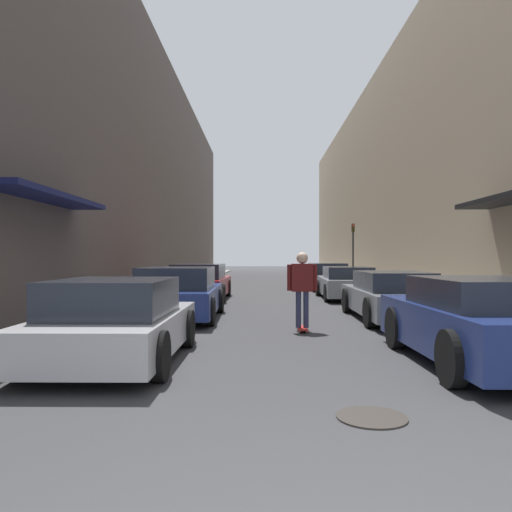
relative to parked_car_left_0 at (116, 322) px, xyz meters
The scene contains 15 objects.
ground 14.98m from the parked_car_left_0, 79.71° to the left, with size 110.50×110.50×0.00m, color #38383A.
curb_strip_left 19.86m from the parked_car_left_0, 95.74° to the left, with size 1.80×50.23×0.12m.
curb_strip_right 21.08m from the parked_car_left_0, 69.64° to the left, with size 1.80×50.23×0.12m.
building_row_left 21.10m from the parked_car_left_0, 103.89° to the left, with size 4.90×50.23×12.41m.
building_row_right 22.82m from the parked_car_left_0, 62.61° to the left, with size 4.90×50.23×11.40m.
parked_car_left_0 is the anchor object (origin of this frame).
parked_car_left_1 5.20m from the parked_car_left_0, 89.22° to the left, with size 2.09×4.33×1.32m.
parked_car_left_2 10.83m from the parked_car_left_0, 90.48° to the left, with size 2.09×4.73×1.31m.
parked_car_right_0 5.38m from the parked_car_left_0, ahead, with size 1.92×4.20×1.29m.
parked_car_right_1 7.43m from the parked_car_left_0, 42.95° to the left, with size 1.86×4.80×1.21m.
parked_car_right_2 12.37m from the parked_car_left_0, 64.26° to the left, with size 1.98×4.33×1.20m.
parked_car_right_3 17.58m from the parked_car_left_0, 72.23° to the left, with size 1.96×4.81×1.26m.
skateboarder 4.43m from the parked_car_left_0, 46.02° to the left, with size 0.64×0.78×1.69m.
manhole_cover 4.20m from the parked_car_left_0, 37.69° to the right, with size 0.70×0.70×0.02m.
traffic_light 21.25m from the parked_car_left_0, 70.09° to the left, with size 0.16×0.22×3.25m.
Camera 1 is at (-0.48, -2.11, 1.60)m, focal length 35.00 mm.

